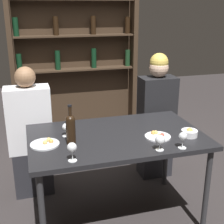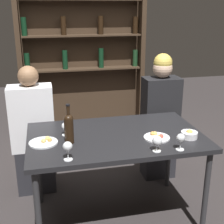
{
  "view_description": "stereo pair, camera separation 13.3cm",
  "coord_description": "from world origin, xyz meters",
  "views": [
    {
      "loc": [
        -0.66,
        -2.19,
        1.74
      ],
      "look_at": [
        0.0,
        0.13,
        0.92
      ],
      "focal_mm": 50.0,
      "sensor_mm": 36.0,
      "label": 1
    },
    {
      "loc": [
        -0.53,
        -2.22,
        1.74
      ],
      "look_at": [
        0.0,
        0.13,
        0.92
      ],
      "focal_mm": 50.0,
      "sensor_mm": 36.0,
      "label": 2
    }
  ],
  "objects": [
    {
      "name": "wine_glass_1",
      "position": [
        0.22,
        -0.35,
        0.85
      ],
      "size": [
        0.07,
        0.07,
        0.11
      ],
      "color": "silver",
      "rests_on": "dining_table"
    },
    {
      "name": "wine_rack_wall",
      "position": [
        0.0,
        1.9,
        1.07
      ],
      "size": [
        1.65,
        0.21,
        2.08
      ],
      "color": "#38281C",
      "rests_on": "ground_plane"
    },
    {
      "name": "dining_table",
      "position": [
        0.0,
        0.0,
        0.71
      ],
      "size": [
        1.38,
        0.85,
        0.77
      ],
      "color": "black",
      "rests_on": "ground_plane"
    },
    {
      "name": "food_plate_0",
      "position": [
        -0.56,
        -0.04,
        0.78
      ],
      "size": [
        0.21,
        0.21,
        0.04
      ],
      "color": "silver",
      "rests_on": "dining_table"
    },
    {
      "name": "ground_plane",
      "position": [
        0.0,
        0.0,
        0.0
      ],
      "size": [
        10.0,
        10.0,
        0.0
      ],
      "primitive_type": "plane",
      "color": "#332D2D"
    },
    {
      "name": "snack_bowl",
      "position": [
        0.54,
        -0.18,
        0.8
      ],
      "size": [
        0.13,
        0.13,
        0.07
      ],
      "color": "white",
      "rests_on": "dining_table"
    },
    {
      "name": "food_plate_1",
      "position": [
        0.3,
        -0.13,
        0.78
      ],
      "size": [
        0.2,
        0.2,
        0.04
      ],
      "color": "white",
      "rests_on": "dining_table"
    },
    {
      "name": "wine_glass_0",
      "position": [
        -0.41,
        -0.34,
        0.86
      ],
      "size": [
        0.06,
        0.06,
        0.13
      ],
      "color": "silver",
      "rests_on": "dining_table"
    },
    {
      "name": "seated_person_left",
      "position": [
        -0.66,
        0.59,
        0.58
      ],
      "size": [
        0.4,
        0.22,
        1.24
      ],
      "color": "#26262B",
      "rests_on": "ground_plane"
    },
    {
      "name": "wine_glass_2",
      "position": [
        0.39,
        -0.36,
        0.86
      ],
      "size": [
        0.06,
        0.06,
        0.12
      ],
      "color": "silver",
      "rests_on": "dining_table"
    },
    {
      "name": "wine_bottle",
      "position": [
        -0.37,
        -0.07,
        0.9
      ],
      "size": [
        0.07,
        0.07,
        0.3
      ],
      "color": "black",
      "rests_on": "dining_table"
    },
    {
      "name": "wine_glass_3",
      "position": [
        -0.39,
        0.09,
        0.84
      ],
      "size": [
        0.06,
        0.06,
        0.11
      ],
      "color": "silver",
      "rests_on": "dining_table"
    },
    {
      "name": "seated_person_right",
      "position": [
        0.61,
        0.59,
        0.64
      ],
      "size": [
        0.36,
        0.22,
        1.31
      ],
      "color": "#26262B",
      "rests_on": "ground_plane"
    }
  ]
}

